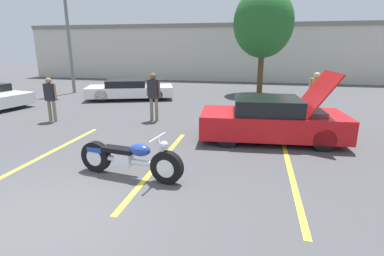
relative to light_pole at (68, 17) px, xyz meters
name	(u,v)px	position (x,y,z in m)	size (l,w,h in m)	color
ground_plane	(44,219)	(7.35, -12.35, -4.28)	(80.00, 80.00, 0.00)	#474749
parking_stripe_foreground	(48,154)	(5.38, -9.65, -4.28)	(0.12, 4.82, 0.01)	yellow
parking_stripe_middle	(159,163)	(8.43, -9.65, -4.28)	(0.12, 4.82, 0.01)	yellow
parking_stripe_back	(291,174)	(11.49, -9.65, -4.28)	(0.12, 4.82, 0.01)	yellow
far_building	(218,51)	(7.35, 9.72, -1.94)	(32.00, 4.20, 4.40)	beige
light_pole	(68,17)	(0.00, 0.00, 0.00)	(1.21, 0.28, 7.79)	slate
tree_background	(263,23)	(10.81, 1.93, -0.34)	(3.31, 3.31, 5.86)	brown
motorcycle	(129,159)	(8.07, -10.52, -3.87)	(2.43, 0.74, 0.98)	black
show_car_hood_open	(272,120)	(11.14, -7.19, -3.66)	(4.26, 2.16, 2.04)	red
parked_car_right_row	(129,90)	(4.10, -1.39, -3.77)	(4.76, 3.16, 1.02)	white
spectator_near_motorcycle	(315,91)	(12.84, -3.98, -3.22)	(0.52, 0.23, 1.78)	gray
spectator_by_show_car	(50,96)	(3.27, -6.54, -3.32)	(0.52, 0.21, 1.63)	gray
spectator_midground	(153,93)	(6.93, -5.64, -3.21)	(0.52, 0.23, 1.78)	gray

